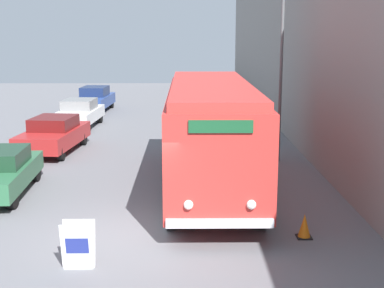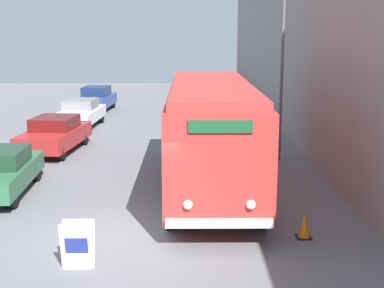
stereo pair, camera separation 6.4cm
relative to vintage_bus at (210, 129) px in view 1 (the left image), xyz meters
The scene contains 9 objects.
ground_plane 5.07m from the vintage_bus, 117.34° to the right, with size 80.00×80.00×0.00m, color slate.
building_wall_right 7.43m from the vintage_bus, 54.66° to the left, with size 0.30×60.00×7.92m.
vintage_bus is the anchor object (origin of this frame).
sign_board 6.77m from the vintage_bus, 117.13° to the right, with size 0.68×0.38×1.02m.
streetlamp 5.23m from the vintage_bus, 53.02° to the left, with size 0.36×0.36×6.63m.
parked_car_mid 8.27m from the vintage_bus, 139.56° to the left, with size 2.30×4.55×1.46m.
parked_car_far 12.96m from the vintage_bus, 119.42° to the left, with size 2.05×4.28×1.44m.
parked_car_distant 18.20m from the vintage_bus, 110.94° to the left, with size 2.03×4.52×1.54m.
traffic_cone 5.00m from the vintage_bus, 63.78° to the right, with size 0.36×0.36×0.60m.
Camera 1 is at (1.41, -12.22, 4.87)m, focal length 50.00 mm.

